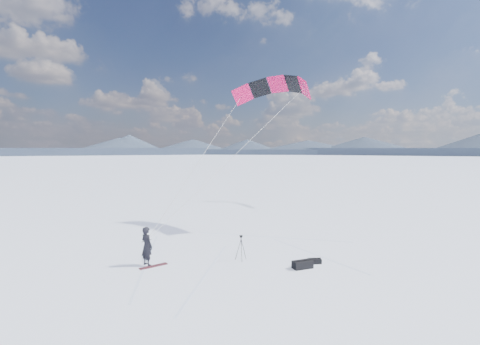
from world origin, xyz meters
TOP-DOWN VIEW (x-y plane):
  - ground at (0.00, 0.00)m, footprint 1800.00×1800.00m
  - horizon_hills at (-0.00, 0.00)m, footprint 704.84×706.81m
  - snow_tracks at (-1.98, 0.09)m, footprint 13.93×9.84m
  - snowkiter at (-3.29, 1.56)m, footprint 0.66×0.80m
  - snowboard at (-3.07, 1.24)m, footprint 1.39×0.42m
  - tripod at (1.01, -0.11)m, footprint 0.54×0.58m
  - gear_bag_a at (2.92, -2.58)m, footprint 1.01×0.59m
  - gear_bag_b at (3.88, -2.36)m, footprint 0.70×0.55m
  - power_kite at (7.41, 5.97)m, footprint 12.23×7.30m

SIDE VIEW (x-z plane):
  - ground at x=0.00m, z-range 0.00..0.00m
  - snowkiter at x=-3.29m, z-range -0.95..0.95m
  - snow_tracks at x=-1.98m, z-range 0.00..0.01m
  - snowboard at x=-3.07m, z-range 0.00..0.04m
  - gear_bag_b at x=3.88m, z-range -0.02..0.27m
  - gear_bag_a at x=2.92m, z-range -0.02..0.40m
  - tripod at x=1.01m, z-range 0.18..1.47m
  - horizon_hills at x=0.00m, z-range -1.07..6.93m
  - power_kite at x=7.41m, z-range 5.13..14.86m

